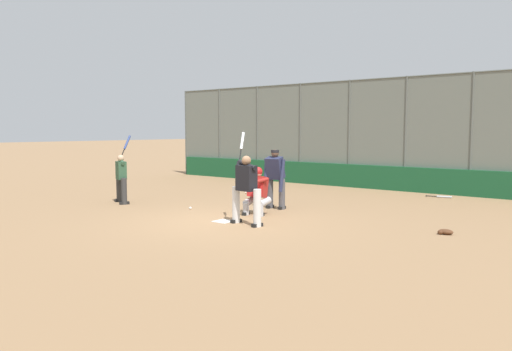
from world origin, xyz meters
TOP-DOWN VIEW (x-y plane):
  - ground_plane at (0.00, 0.00)m, footprint 160.00×160.00m
  - home_plate_marker at (0.00, 0.00)m, footprint 0.43×0.43m
  - backstop_fence at (-0.00, -8.52)m, footprint 20.20×0.08m
  - padding_wall at (0.00, -8.42)m, footprint 19.72×0.18m
  - bleachers_beyond at (0.96, -11.37)m, footprint 14.08×3.05m
  - batter_at_plate at (-0.68, -0.03)m, footprint 0.96×0.71m
  - catcher_behind_plate at (-0.04, -1.24)m, footprint 0.69×0.80m
  - umpire_home at (0.16, -2.33)m, footprint 0.67×0.44m
  - batter_on_deck at (4.45, -0.40)m, footprint 0.81×0.91m
  - spare_bat_near_backstop at (-2.80, -7.51)m, footprint 0.81×0.22m
  - spare_bat_by_padding at (4.40, -7.17)m, footprint 0.81×0.18m
  - fielding_glove_on_dirt at (-4.67, -1.76)m, footprint 0.31×0.23m
  - baseball_loose at (1.94, -0.80)m, footprint 0.07×0.07m

SIDE VIEW (x-z plane):
  - ground_plane at x=0.00m, z-range 0.00..0.00m
  - home_plate_marker at x=0.00m, z-range 0.00..0.01m
  - spare_bat_near_backstop at x=-2.80m, z-range 0.00..0.07m
  - spare_bat_by_padding at x=4.40m, z-range 0.00..0.07m
  - baseball_loose at x=1.94m, z-range 0.00..0.07m
  - fielding_glove_on_dirt at x=-4.67m, z-range 0.00..0.11m
  - padding_wall at x=0.00m, z-range 0.00..0.88m
  - bleachers_beyond at x=0.96m, z-range -0.31..1.49m
  - catcher_behind_plate at x=-0.04m, z-range 0.02..1.26m
  - batter_on_deck at x=4.45m, z-range -0.22..1.80m
  - batter_at_plate at x=-0.68m, z-range -0.20..1.95m
  - umpire_home at x=0.16m, z-range 0.06..1.71m
  - backstop_fence at x=0.00m, z-range 0.09..4.18m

